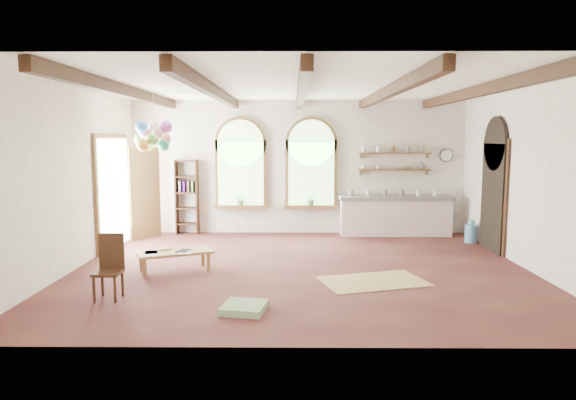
{
  "coord_description": "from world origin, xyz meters",
  "views": [
    {
      "loc": [
        -0.15,
        -8.95,
        2.31
      ],
      "look_at": [
        -0.24,
        0.6,
        1.16
      ],
      "focal_mm": 32.0,
      "sensor_mm": 36.0,
      "label": 1
    }
  ],
  "objects_px": {
    "side_chair": "(109,281)",
    "balloon_cluster": "(154,137)",
    "coffee_table": "(175,253)",
    "kitchen_counter": "(395,215)"
  },
  "relations": [
    {
      "from": "side_chair",
      "to": "balloon_cluster",
      "type": "relative_size",
      "value": 0.81
    },
    {
      "from": "side_chair",
      "to": "balloon_cluster",
      "type": "xyz_separation_m",
      "value": [
        -0.12,
        3.12,
        2.07
      ]
    },
    {
      "from": "kitchen_counter",
      "to": "balloon_cluster",
      "type": "bearing_deg",
      "value": -160.43
    },
    {
      "from": "balloon_cluster",
      "to": "coffee_table",
      "type": "bearing_deg",
      "value": -65.3
    },
    {
      "from": "balloon_cluster",
      "to": "kitchen_counter",
      "type": "bearing_deg",
      "value": 19.57
    },
    {
      "from": "coffee_table",
      "to": "side_chair",
      "type": "xyz_separation_m",
      "value": [
        -0.6,
        -1.56,
        -0.05
      ]
    },
    {
      "from": "balloon_cluster",
      "to": "side_chair",
      "type": "bearing_deg",
      "value": -87.78
    },
    {
      "from": "kitchen_counter",
      "to": "coffee_table",
      "type": "xyz_separation_m",
      "value": [
        -4.5,
        -3.42,
        -0.16
      ]
    },
    {
      "from": "coffee_table",
      "to": "balloon_cluster",
      "type": "xyz_separation_m",
      "value": [
        -0.72,
        1.57,
        2.02
      ]
    },
    {
      "from": "side_chair",
      "to": "balloon_cluster",
      "type": "distance_m",
      "value": 3.75
    }
  ]
}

